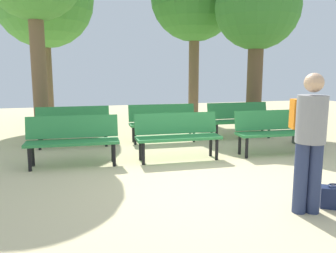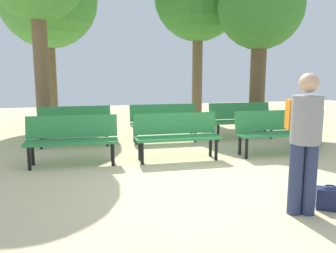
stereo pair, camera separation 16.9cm
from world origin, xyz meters
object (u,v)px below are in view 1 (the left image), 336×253
at_px(bench_r0_c0, 73,137).
at_px(tree_1, 257,9).
at_px(bench_r0_c1, 178,133).
at_px(bench_r1_c1, 163,120).
at_px(trash_bin, 306,126).
at_px(bench_r1_c2, 239,118).
at_px(visitor_with_backpack, 309,135).
at_px(bench_r1_c0, 73,124).
at_px(bench_r0_c2, 274,129).
at_px(handbag, 334,197).

xyz_separation_m(bench_r0_c0, tree_1, (4.99, 2.52, 2.81)).
bearing_deg(tree_1, bench_r0_c1, -139.52).
bearing_deg(bench_r1_c1, trash_bin, -17.27).
relative_size(bench_r1_c2, tree_1, 0.35).
relative_size(tree_1, visitor_with_backpack, 2.76).
bearing_deg(bench_r1_c0, trash_bin, -10.99).
xyz_separation_m(bench_r0_c2, tree_1, (1.07, 2.73, 2.81)).
bearing_deg(tree_1, handbag, -109.60).
bearing_deg(bench_r1_c2, visitor_with_backpack, -106.31).
distance_m(bench_r0_c2, bench_r1_c2, 1.69).
bearing_deg(trash_bin, bench_r1_c1, 160.26).
bearing_deg(handbag, bench_r0_c1, 112.90).
bearing_deg(bench_r0_c2, tree_1, 71.57).
xyz_separation_m(bench_r0_c1, bench_r1_c2, (2.11, 1.59, 0.00)).
bearing_deg(tree_1, bench_r0_c0, -153.17).
height_order(bench_r1_c1, visitor_with_backpack, visitor_with_backpack).
relative_size(bench_r0_c0, handbag, 4.43).
distance_m(bench_r1_c1, handbag, 4.57).
distance_m(bench_r1_c0, visitor_with_backpack, 5.22).
relative_size(bench_r0_c1, visitor_with_backpack, 0.98).
distance_m(bench_r1_c2, trash_bin, 1.56).
bearing_deg(trash_bin, handbag, -122.56).
xyz_separation_m(bench_r0_c2, trash_bin, (1.28, 0.66, -0.10)).
distance_m(bench_r0_c1, trash_bin, 3.33).
relative_size(bench_r1_c2, visitor_with_backpack, 0.98).
xyz_separation_m(bench_r0_c1, bench_r0_c2, (2.01, -0.10, 0.00)).
distance_m(bench_r0_c0, bench_r0_c1, 1.91).
height_order(bench_r0_c2, bench_r1_c2, same).
relative_size(bench_r0_c0, tree_1, 0.36).
xyz_separation_m(visitor_with_backpack, trash_bin, (2.54, 3.31, -0.53)).
relative_size(bench_r0_c2, trash_bin, 1.99).
bearing_deg(handbag, bench_r1_c0, 124.24).
bearing_deg(trash_bin, bench_r1_c0, 167.26).
bearing_deg(bench_r1_c2, bench_r0_c1, -141.83).
bearing_deg(handbag, bench_r1_c2, 77.74).
relative_size(bench_r0_c1, trash_bin, 1.98).
relative_size(bench_r0_c1, bench_r1_c0, 1.00).
bearing_deg(bench_r0_c2, bench_r1_c0, 157.81).
distance_m(bench_r1_c1, trash_bin, 3.32).
height_order(bench_r1_c0, bench_r1_c1, same).
relative_size(bench_r1_c0, trash_bin, 1.98).
distance_m(visitor_with_backpack, trash_bin, 4.21).
bearing_deg(visitor_with_backpack, bench_r0_c0, -30.70).
distance_m(bench_r1_c0, bench_r1_c1, 2.05).
xyz_separation_m(bench_r1_c1, handbag, (1.00, -4.44, -0.37)).
height_order(bench_r1_c0, tree_1, tree_1).
height_order(bench_r1_c0, handbag, bench_r1_c0).
height_order(bench_r0_c1, trash_bin, bench_r0_c1).
xyz_separation_m(bench_r0_c0, bench_r1_c0, (0.02, 1.63, 0.00)).
relative_size(bench_r0_c1, tree_1, 0.35).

